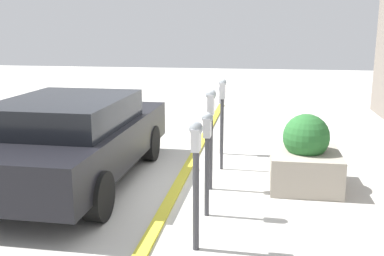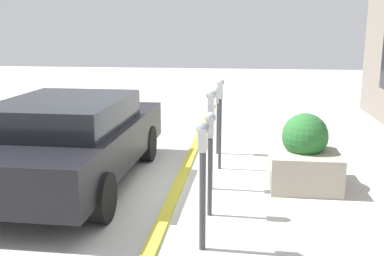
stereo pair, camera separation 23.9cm
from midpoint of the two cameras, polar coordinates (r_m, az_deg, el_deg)
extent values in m
plane|color=beige|center=(7.03, -0.14, -7.43)|extent=(40.00, 40.00, 0.00)
cube|color=gold|center=(7.04, -0.79, -7.24)|extent=(14.89, 0.16, 0.04)
cylinder|color=#38383D|center=(4.95, 1.90, -9.28)|extent=(0.07, 0.07, 1.14)
cube|color=#B7B7BC|center=(4.74, 1.96, -1.49)|extent=(0.17, 0.09, 0.24)
sphere|color=gray|center=(4.71, 1.97, -0.05)|extent=(0.15, 0.15, 0.15)
cylinder|color=#38383D|center=(5.84, 3.08, -6.22)|extent=(0.06, 0.06, 1.06)
cube|color=#B7B7BC|center=(5.66, 3.16, 0.07)|extent=(0.16, 0.09, 0.25)
sphere|color=gray|center=(5.63, 3.18, 1.30)|extent=(0.14, 0.14, 0.14)
cylinder|color=#38383D|center=(6.76, 3.37, -3.13)|extent=(0.07, 0.07, 1.16)
cube|color=#B7B7BC|center=(6.60, 3.45, 2.99)|extent=(0.18, 0.09, 0.30)
sphere|color=gray|center=(6.57, 3.47, 4.30)|extent=(0.16, 0.16, 0.16)
cylinder|color=#38383D|center=(7.72, 4.70, -0.83)|extent=(0.06, 0.06, 1.24)
cube|color=#B7B7BC|center=(7.58, 4.80, 4.75)|extent=(0.15, 0.09, 0.27)
sphere|color=gray|center=(7.56, 4.82, 5.78)|extent=(0.13, 0.13, 0.13)
cylinder|color=#38383D|center=(8.68, 4.56, -0.08)|extent=(0.06, 0.06, 1.01)
cube|color=#B7B7BC|center=(8.56, 4.64, 4.09)|extent=(0.15, 0.09, 0.27)
sphere|color=gray|center=(8.54, 4.65, 4.99)|extent=(0.13, 0.13, 0.13)
cube|color=#A39989|center=(7.20, 15.00, -5.04)|extent=(1.19, 1.04, 0.56)
sphere|color=#28662D|center=(7.07, 15.24, -1.11)|extent=(0.70, 0.70, 0.70)
cube|color=black|center=(7.28, -13.96, -1.84)|extent=(4.38, 2.02, 0.63)
cube|color=black|center=(7.01, -14.73, 1.97)|extent=(2.29, 1.76, 0.42)
cylinder|color=black|center=(8.32, -4.52, -1.91)|extent=(0.65, 0.23, 0.65)
cylinder|color=black|center=(8.91, -15.88, -1.39)|extent=(0.65, 0.23, 0.65)
cylinder|color=black|center=(5.86, -10.67, -8.52)|extent=(0.65, 0.23, 0.65)
camera|label=1|loc=(0.12, 91.01, -0.23)|focal=42.00mm
camera|label=2|loc=(0.12, -88.99, 0.23)|focal=42.00mm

